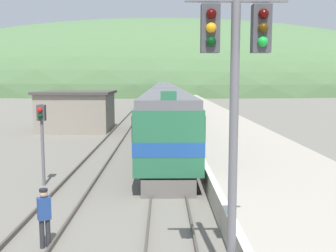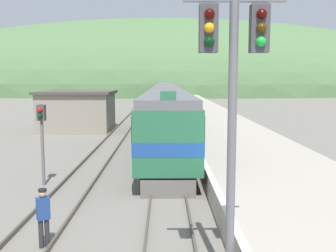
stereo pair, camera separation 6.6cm
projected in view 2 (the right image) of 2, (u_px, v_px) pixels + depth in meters
track_main at (165, 104)px, 74.62m from camera, size 1.52×180.00×0.16m
track_siding at (143, 104)px, 74.58m from camera, size 1.52×180.00×0.16m
platform at (200, 110)px, 54.76m from camera, size 6.44×140.00×0.93m
distant_hills at (165, 92)px, 144.48m from camera, size 217.88×98.04×51.42m
station_shed at (78, 111)px, 36.95m from camera, size 6.79×6.62×3.71m
express_train_lead_car at (167, 120)px, 25.78m from camera, size 2.96×20.75×4.36m
carriage_second at (166, 101)px, 48.41m from camera, size 2.95×22.62×4.00m
carriage_third at (165, 93)px, 71.74m from camera, size 2.95×22.62×4.00m
carriage_fourth at (165, 90)px, 95.06m from camera, size 2.95×22.62×4.00m
signal_mast_main at (233, 78)px, 8.55m from camera, size 2.20×0.42×7.44m
signal_post_siding at (42, 127)px, 17.67m from camera, size 0.36×0.42×3.75m
track_worker at (43, 214)px, 11.27m from camera, size 0.42×0.36×1.74m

